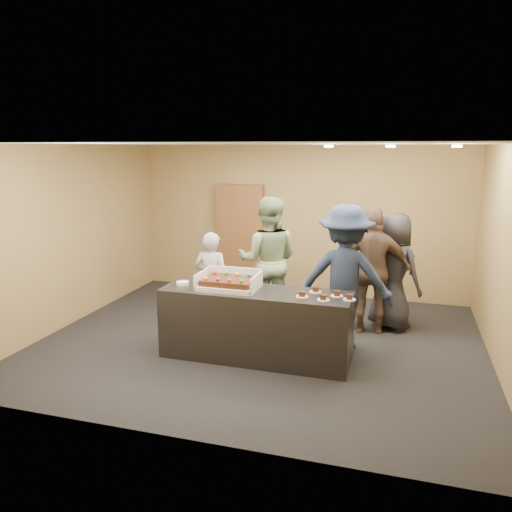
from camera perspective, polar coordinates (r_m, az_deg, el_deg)
name	(u,v)px	position (r m, az deg, el deg)	size (l,w,h in m)	color
room	(261,247)	(6.69, 0.54, 1.06)	(6.04, 6.00, 2.70)	black
serving_counter	(256,325)	(6.40, -0.04, -7.86)	(2.40, 0.70, 0.90)	black
storage_cabinet	(240,238)	(9.34, -1.86, 2.08)	(0.91, 0.15, 1.99)	brown
cake_box	(229,284)	(6.38, -3.06, -3.24)	(0.75, 0.52, 0.22)	white
sheet_cake	(229,281)	(6.34, -3.15, -2.87)	(0.64, 0.44, 0.12)	#3C1A0D
plate_stack	(183,283)	(6.59, -8.39, -3.09)	(0.16, 0.16, 0.04)	white
slice_a	(302,295)	(6.02, 5.29, -4.46)	(0.15, 0.15, 0.07)	white
slice_b	(316,290)	(6.23, 6.84, -3.91)	(0.15, 0.15, 0.07)	white
slice_c	(323,298)	(5.92, 7.70, -4.80)	(0.15, 0.15, 0.07)	white
slice_d	(337,294)	(6.10, 9.24, -4.34)	(0.15, 0.15, 0.07)	white
slice_e	(349,298)	(5.99, 10.63, -4.73)	(0.15, 0.15, 0.07)	white
person_server_grey	(212,281)	(7.35, -5.06, -2.88)	(0.54, 0.35, 1.47)	#ACADB1
person_sage_man	(268,260)	(7.59, 1.38, -0.51)	(0.94, 0.74, 1.94)	gray
person_navy_man	(345,278)	(6.68, 10.15, -2.49)	(1.25, 0.72, 1.94)	#1E2A41
person_brown_extra	(373,271)	(7.36, 13.21, -1.63)	(1.08, 0.45, 1.85)	brown
person_dark_suit	(393,271)	(7.62, 15.40, -1.69)	(0.85, 0.55, 1.74)	#242328
ceiling_spotlights	(391,146)	(6.81, 15.13, 12.02)	(1.72, 0.12, 0.03)	#FFEAC6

